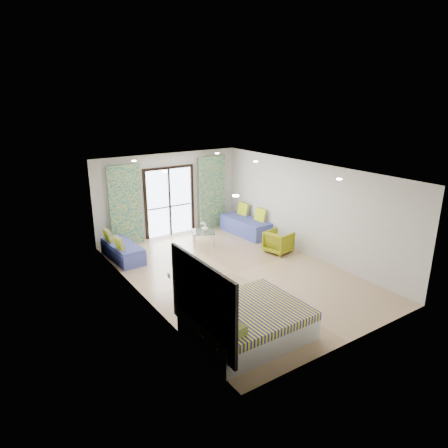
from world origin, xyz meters
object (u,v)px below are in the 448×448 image
daybed_left (122,251)px  daybed_right (246,225)px  armchair (279,241)px  bed (247,322)px  coffee_table (203,233)px

daybed_left → daybed_right: bearing=-5.6°
armchair → bed: bearing=119.1°
bed → coffee_table: coffee_table is taller
daybed_left → coffee_table: bearing=-9.4°
bed → armchair: bearing=41.2°
bed → armchair: bed is taller
bed → daybed_left: size_ratio=1.24×
daybed_right → coffee_table: daybed_right is taller
daybed_left → daybed_right: size_ratio=0.88×
bed → armchair: (3.40, 2.98, 0.05)m
coffee_table → bed: bearing=-111.5°
daybed_left → daybed_right: daybed_right is taller
daybed_left → daybed_right: (4.23, -0.18, 0.03)m
daybed_right → coffee_table: 1.73m
daybed_left → armchair: bearing=-30.1°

